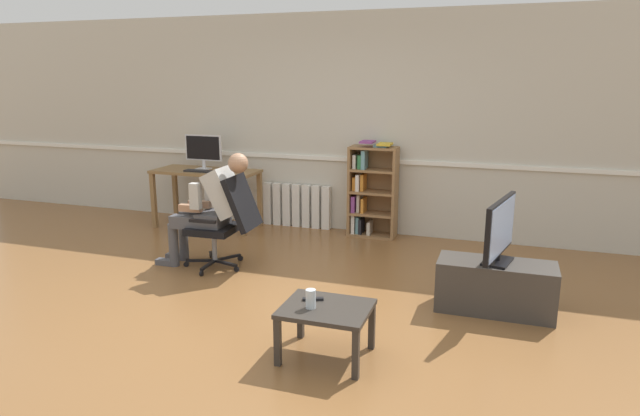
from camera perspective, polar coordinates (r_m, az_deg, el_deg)
ground_plane at (r=4.87m, az=-4.96°, el=-10.12°), size 18.00×18.00×0.00m
back_wall at (r=7.00m, az=3.61°, el=8.52°), size 12.00×0.13×2.70m
computer_desk at (r=7.35m, az=-11.63°, el=3.00°), size 1.36×0.58×0.76m
imac_monitor at (r=7.39m, az=-11.90°, el=5.92°), size 0.52×0.14×0.44m
keyboard at (r=7.21m, az=-12.21°, el=3.73°), size 0.42×0.12×0.02m
computer_mouse at (r=7.06m, az=-9.81°, el=3.69°), size 0.06×0.10×0.03m
bookshelf at (r=6.84m, az=5.15°, el=1.76°), size 0.58×0.30×1.19m
radiator at (r=7.29m, az=-2.42°, el=0.26°), size 0.92×0.08×0.56m
office_chair at (r=5.72m, az=-9.58°, el=-1.11°), size 0.78×0.62×0.98m
person_seated at (r=5.77m, az=-11.15°, el=0.19°), size 1.03×0.40×1.20m
tv_stand at (r=4.94m, az=17.56°, el=-7.72°), size 0.96×0.41×0.43m
tv_screen at (r=4.78m, az=18.00°, el=-2.16°), size 0.27×0.78×0.54m
coffee_table at (r=3.94m, az=0.64°, el=-10.85°), size 0.61×0.50×0.38m
drinking_glass at (r=3.87m, az=-0.96°, el=-9.30°), size 0.07×0.07×0.13m
spare_remote at (r=4.02m, az=-0.72°, el=-9.32°), size 0.15×0.09×0.02m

